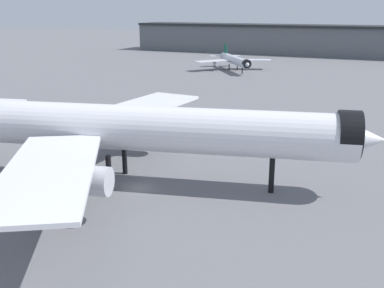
{
  "coord_description": "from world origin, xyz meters",
  "views": [
    {
      "loc": [
        25.01,
        -54.46,
        24.28
      ],
      "look_at": [
        6.98,
        2.86,
        6.29
      ],
      "focal_mm": 42.75,
      "sensor_mm": 36.0,
      "label": 1
    }
  ],
  "objects_px": {
    "airliner_near_gate": "(132,129)",
    "traffic_cone_near_nose": "(331,138)",
    "service_truck_front": "(2,127)",
    "baggage_cart_trailing": "(51,121)",
    "airliner_far_taxiway": "(234,60)"
  },
  "relations": [
    {
      "from": "airliner_near_gate",
      "to": "traffic_cone_near_nose",
      "type": "relative_size",
      "value": 84.32
    },
    {
      "from": "airliner_near_gate",
      "to": "service_truck_front",
      "type": "bearing_deg",
      "value": 149.02
    },
    {
      "from": "baggage_cart_trailing",
      "to": "service_truck_front",
      "type": "bearing_deg",
      "value": -76.9
    },
    {
      "from": "service_truck_front",
      "to": "baggage_cart_trailing",
      "type": "distance_m",
      "value": 10.31
    },
    {
      "from": "baggage_cart_trailing",
      "to": "traffic_cone_near_nose",
      "type": "bearing_deg",
      "value": 50.02
    },
    {
      "from": "airliner_far_taxiway",
      "to": "baggage_cart_trailing",
      "type": "distance_m",
      "value": 100.85
    },
    {
      "from": "baggage_cart_trailing",
      "to": "traffic_cone_near_nose",
      "type": "xyz_separation_m",
      "value": [
        57.36,
        6.57,
        -0.58
      ]
    },
    {
      "from": "airliner_near_gate",
      "to": "service_truck_front",
      "type": "relative_size",
      "value": 11.31
    },
    {
      "from": "service_truck_front",
      "to": "baggage_cart_trailing",
      "type": "relative_size",
      "value": 2.07
    },
    {
      "from": "service_truck_front",
      "to": "traffic_cone_near_nose",
      "type": "relative_size",
      "value": 7.45
    },
    {
      "from": "airliner_near_gate",
      "to": "service_truck_front",
      "type": "distance_m",
      "value": 39.86
    },
    {
      "from": "traffic_cone_near_nose",
      "to": "airliner_far_taxiway",
      "type": "bearing_deg",
      "value": 113.0
    },
    {
      "from": "service_truck_front",
      "to": "baggage_cart_trailing",
      "type": "bearing_deg",
      "value": 77.58
    },
    {
      "from": "airliner_far_taxiway",
      "to": "airliner_near_gate",
      "type": "bearing_deg",
      "value": -23.55
    },
    {
      "from": "airliner_far_taxiway",
      "to": "baggage_cart_trailing",
      "type": "relative_size",
      "value": 11.4
    }
  ]
}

